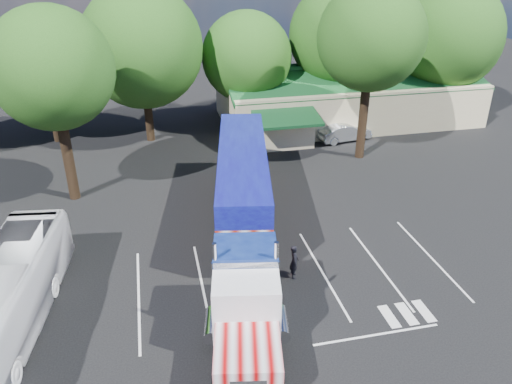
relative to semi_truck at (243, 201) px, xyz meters
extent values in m
plane|color=black|center=(0.27, 2.02, -2.69)|extent=(120.00, 120.00, 0.00)
cube|color=beige|center=(14.27, 20.02, -0.69)|extent=(24.00, 11.00, 4.00)
cube|color=#175127|center=(14.27, 17.62, 1.81)|extent=(24.20, 6.25, 2.10)
cube|color=#175127|center=(14.27, 22.42, 1.81)|extent=(24.20, 6.25, 2.10)
cube|color=beige|center=(6.27, 14.32, -1.29)|extent=(5.00, 2.50, 2.80)
cube|color=#175127|center=(6.27, 13.02, 0.21)|extent=(5.40, 3.19, 0.80)
cylinder|color=black|center=(-12.73, 19.82, -0.69)|extent=(0.70, 0.70, 4.00)
sphere|color=#184614|center=(-12.73, 19.82, 4.46)|extent=(8.40, 8.40, 8.40)
cylinder|color=black|center=(-4.73, 18.22, -0.54)|extent=(0.70, 0.70, 4.30)
sphere|color=#184614|center=(-4.73, 18.22, 5.36)|extent=(10.00, 10.00, 10.00)
cylinder|color=black|center=(4.27, 19.52, -0.89)|extent=(0.70, 0.70, 3.60)
sphere|color=#184614|center=(4.27, 19.52, 3.91)|extent=(8.00, 8.00, 8.00)
cylinder|color=black|center=(13.27, 20.02, -0.44)|extent=(0.70, 0.70, 4.50)
sphere|color=#184614|center=(13.27, 20.02, 5.41)|extent=(9.60, 9.60, 9.60)
cylinder|color=black|center=(23.27, 18.82, -0.74)|extent=(0.70, 0.70, 3.90)
sphere|color=#184614|center=(23.27, 18.82, 5.11)|extent=(10.40, 10.40, 10.40)
cylinder|color=black|center=(-10.23, 8.02, 0.31)|extent=(0.70, 0.70, 6.00)
sphere|color=#184614|center=(-10.23, 8.02, 6.16)|extent=(7.60, 7.60, 7.60)
cylinder|color=black|center=(11.77, 10.52, 0.56)|extent=(0.70, 0.70, 6.50)
sphere|color=#184614|center=(11.77, 10.52, 6.81)|extent=(8.00, 8.00, 8.00)
cube|color=black|center=(-1.51, -8.05, -1.86)|extent=(2.52, 7.82, 0.28)
cube|color=silver|center=(-2.00, -10.66, -1.09)|extent=(2.99, 3.08, 1.27)
cube|color=silver|center=(-1.59, -8.49, -0.42)|extent=(3.05, 2.25, 2.55)
cube|color=black|center=(-1.72, -9.19, 0.13)|extent=(2.52, 0.56, 1.11)
cube|color=white|center=(-1.42, -7.56, 1.02)|extent=(2.85, 0.64, 0.28)
cube|color=#0C1A56|center=(-1.22, -6.53, -0.20)|extent=(3.13, 2.69, 2.99)
cylinder|color=white|center=(-2.66, -7.27, 0.19)|extent=(0.23, 0.23, 3.76)
cylinder|color=white|center=(-0.16, -7.74, 0.19)|extent=(0.23, 0.23, 3.76)
cylinder|color=white|center=(-2.96, -7.67, -1.86)|extent=(1.04, 1.88, 0.73)
cylinder|color=white|center=(-0.02, -8.22, -1.86)|extent=(1.04, 1.88, 0.73)
cube|color=white|center=(0.55, 2.94, -0.31)|extent=(5.44, 14.46, 1.66)
cube|color=#0F0B68|center=(0.55, 2.94, 1.18)|extent=(5.44, 14.46, 1.33)
cube|color=black|center=(1.41, 7.51, -1.75)|extent=(2.02, 4.05, 0.39)
cube|color=black|center=(-1.31, -2.80, -1.92)|extent=(0.16, 0.16, 1.55)
cube|color=black|center=(0.21, -3.08, -1.92)|extent=(0.16, 0.16, 1.55)
cube|color=white|center=(1.88, 10.01, -2.19)|extent=(2.64, 0.62, 0.13)
cylinder|color=black|center=(-2.30, -5.99, -2.08)|extent=(0.61, 1.27, 1.22)
cylinder|color=black|center=(-0.02, -6.42, -2.08)|extent=(0.61, 1.27, 1.22)
cylinder|color=black|center=(-2.08, -4.79, -2.08)|extent=(0.61, 1.27, 1.22)
cylinder|color=black|center=(0.20, -5.22, -2.08)|extent=(0.61, 1.27, 1.22)
cylinder|color=black|center=(0.10, 6.85, -2.08)|extent=(0.61, 1.27, 1.22)
cylinder|color=black|center=(2.39, 6.42, -2.08)|extent=(0.61, 1.27, 1.22)
cylinder|color=black|center=(0.35, 8.16, -2.08)|extent=(0.61, 1.27, 1.22)
cylinder|color=black|center=(2.63, 7.73, -2.08)|extent=(0.61, 1.27, 1.22)
imported|color=black|center=(1.87, -3.98, -1.75)|extent=(0.61, 0.78, 1.89)
imported|color=black|center=(2.07, 8.35, -2.23)|extent=(1.53, 1.78, 0.92)
imported|color=white|center=(-11.77, -5.06, -1.01)|extent=(4.46, 12.37, 3.37)
imported|color=#B3B6BB|center=(11.90, 14.27, -1.90)|extent=(5.01, 2.46, 1.58)
camera|label=1|loc=(-4.78, -24.46, 13.13)|focal=35.00mm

